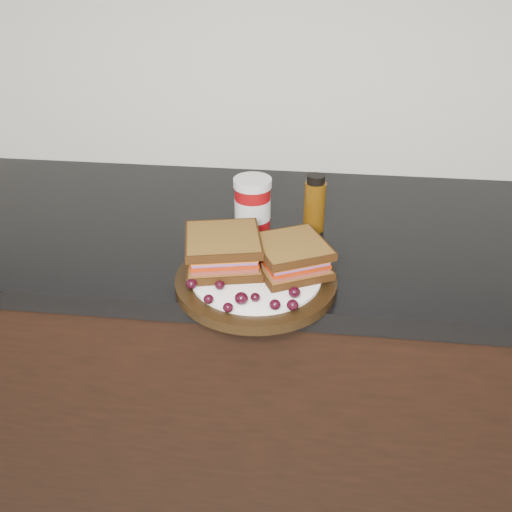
{
  "coord_description": "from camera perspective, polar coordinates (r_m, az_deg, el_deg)",
  "views": [
    {
      "loc": [
        0.12,
        0.65,
        1.45
      ],
      "look_at": [
        0.02,
        1.47,
        0.96
      ],
      "focal_mm": 40.0,
      "sensor_mm": 36.0,
      "label": 1
    }
  ],
  "objects": [
    {
      "name": "base_cabinets",
      "position": [
        1.47,
        0.23,
        -13.26
      ],
      "size": [
        3.96,
        0.58,
        0.86
      ],
      "primitive_type": "cube",
      "color": "black",
      "rests_on": "ground_plane"
    },
    {
      "name": "countertop",
      "position": [
        1.2,
        0.28,
        2.37
      ],
      "size": [
        3.98,
        0.6,
        0.04
      ],
      "primitive_type": "cube",
      "color": "black",
      "rests_on": "base_cabinets"
    },
    {
      "name": "plate",
      "position": [
        0.99,
        -0.0,
        -2.54
      ],
      "size": [
        0.28,
        0.28,
        0.02
      ],
      "primitive_type": "cylinder",
      "color": "black",
      "rests_on": "countertop"
    },
    {
      "name": "sandwich_left",
      "position": [
        0.99,
        -3.3,
        0.52
      ],
      "size": [
        0.15,
        0.15,
        0.06
      ],
      "primitive_type": null,
      "rotation": [
        0.0,
        0.0,
        0.22
      ],
      "color": "brown",
      "rests_on": "plate"
    },
    {
      "name": "sandwich_right",
      "position": [
        0.98,
        3.54,
        -0.05
      ],
      "size": [
        0.16,
        0.16,
        0.05
      ],
      "primitive_type": null,
      "rotation": [
        0.0,
        0.0,
        0.46
      ],
      "color": "brown",
      "rests_on": "plate"
    },
    {
      "name": "grape_0",
      "position": [
        0.95,
        -6.47,
        -2.78
      ],
      "size": [
        0.02,
        0.02,
        0.02
      ],
      "primitive_type": "ellipsoid",
      "color": "black",
      "rests_on": "plate"
    },
    {
      "name": "grape_1",
      "position": [
        0.94,
        -3.65,
        -2.92
      ],
      "size": [
        0.02,
        0.02,
        0.02
      ],
      "primitive_type": "ellipsoid",
      "color": "black",
      "rests_on": "plate"
    },
    {
      "name": "grape_2",
      "position": [
        0.91,
        -4.77,
        -4.32
      ],
      "size": [
        0.02,
        0.02,
        0.02
      ],
      "primitive_type": "ellipsoid",
      "color": "black",
      "rests_on": "plate"
    },
    {
      "name": "grape_3",
      "position": [
        0.89,
        -2.82,
        -5.16
      ],
      "size": [
        0.02,
        0.02,
        0.02
      ],
      "primitive_type": "ellipsoid",
      "color": "black",
      "rests_on": "plate"
    },
    {
      "name": "grape_4",
      "position": [
        0.9,
        -1.49,
        -4.25
      ],
      "size": [
        0.02,
        0.02,
        0.02
      ],
      "primitive_type": "ellipsoid",
      "color": "black",
      "rests_on": "plate"
    },
    {
      "name": "grape_5",
      "position": [
        0.91,
        -0.08,
        -4.14
      ],
      "size": [
        0.02,
        0.02,
        0.01
      ],
      "primitive_type": "ellipsoid",
      "color": "black",
      "rests_on": "plate"
    },
    {
      "name": "grape_6",
      "position": [
        0.89,
        1.9,
        -4.88
      ],
      "size": [
        0.02,
        0.02,
        0.02
      ],
      "primitive_type": "ellipsoid",
      "color": "black",
      "rests_on": "plate"
    },
    {
      "name": "grape_7",
      "position": [
        0.89,
        3.68,
        -4.91
      ],
      "size": [
        0.02,
        0.02,
        0.02
      ],
      "primitive_type": "ellipsoid",
      "color": "black",
      "rests_on": "plate"
    },
    {
      "name": "grape_8",
      "position": [
        0.92,
        3.85,
        -3.64
      ],
      "size": [
        0.02,
        0.02,
        0.02
      ],
      "primitive_type": "ellipsoid",
      "color": "black",
      "rests_on": "plate"
    },
    {
      "name": "grape_9",
      "position": [
        0.95,
        2.77,
        -2.47
      ],
      "size": [
        0.02,
        0.02,
        0.02
      ],
      "primitive_type": "ellipsoid",
      "color": "black",
      "rests_on": "plate"
    },
    {
      "name": "grape_10",
      "position": [
        0.97,
        5.2,
        -1.8
      ],
      "size": [
        0.02,
        0.02,
        0.02
      ],
      "primitive_type": "ellipsoid",
      "color": "black",
      "rests_on": "plate"
    },
    {
      "name": "grape_11",
      "position": [
        0.98,
        4.04,
        -1.33
      ],
      "size": [
        0.02,
        0.02,
        0.02
      ],
      "primitive_type": "ellipsoid",
      "color": "black",
      "rests_on": "plate"
    },
    {
      "name": "grape_12",
      "position": [
        1.0,
        4.78,
        -0.78
      ],
      "size": [
        0.02,
        0.02,
        0.02
      ],
      "primitive_type": "ellipsoid",
      "color": "black",
      "rests_on": "plate"
    },
    {
      "name": "grape_13",
      "position": [
        1.03,
        3.58,
        0.29
      ],
      "size": [
        0.02,
        0.02,
        0.02
      ],
      "primitive_type": "ellipsoid",
      "color": "black",
      "rests_on": "plate"
    },
    {
      "name": "grape_14",
      "position": [
        1.02,
        -3.3,
        0.1
      ],
      "size": [
        0.02,
        0.02,
        0.02
      ],
      "primitive_type": "ellipsoid",
      "color": "black",
      "rests_on": "plate"
    },
    {
      "name": "grape_15",
      "position": [
        0.99,
        -2.89,
        -0.67
      ],
      "size": [
        0.02,
        0.02,
        0.02
      ],
      "primitive_type": "ellipsoid",
      "color": "black",
      "rests_on": "plate"
    },
    {
      "name": "grape_16",
      "position": [
        1.0,
        -5.15,
        -0.71
      ],
      "size": [
        0.02,
        0.02,
        0.02
      ],
      "primitive_type": "ellipsoid",
      "color": "black",
      "rests_on": "plate"
    },
    {
      "name": "grape_17",
      "position": [
        0.98,
        -4.13,
        -1.26
      ],
      "size": [
        0.02,
        0.02,
        0.02
      ],
      "primitive_type": "ellipsoid",
      "color": "black",
      "rests_on": "plate"
    },
    {
      "name": "grape_18",
      "position": [
        1.02,
        -3.89,
        0.31
      ],
      "size": [
        0.02,
        0.02,
        0.02
      ],
      "primitive_type": "ellipsoid",
      "color": "black",
      "rests_on": "plate"
    },
    {
      "name": "grape_19",
      "position": [
        1.02,
        -3.35,
        -0.06
      ],
      "size": [
        0.02,
        0.02,
        0.02
      ],
      "primitive_type": "ellipsoid",
      "color": "black",
      "rests_on": "plate"
    },
    {
      "name": "grape_20",
      "position": [
        0.98,
        -2.89,
        -1.45
      ],
      "size": [
        0.02,
        0.02,
        0.02
      ],
      "primitive_type": "ellipsoid",
      "color": "black",
      "rests_on": "plate"
    },
    {
      "name": "condiment_jar",
      "position": [
        1.15,
        -0.34,
        5.16
      ],
      "size": [
        0.09,
        0.09,
        0.11
      ],
      "primitive_type": "cylinder",
      "rotation": [
        0.0,
        0.0,
        0.2
      ],
      "color": "maroon",
      "rests_on": "countertop"
    },
    {
      "name": "oil_bottle",
      "position": [
        1.15,
        5.88,
        5.28
      ],
      "size": [
        0.05,
        0.05,
        0.12
      ],
      "primitive_type": "cylinder",
      "rotation": [
        0.0,
        0.0,
        -0.17
      ],
      "color": "#543108",
      "rests_on": "countertop"
    }
  ]
}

